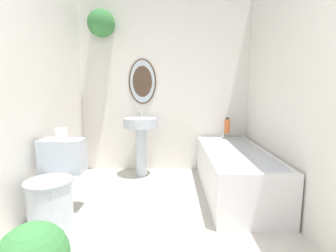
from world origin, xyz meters
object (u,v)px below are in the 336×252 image
object	(u,v)px
shampoo_bottle	(227,126)
toilet_paper_roll	(61,134)
bathtub	(235,171)
pedestal_sink	(141,133)
toilet	(55,187)

from	to	relation	value
shampoo_bottle	toilet_paper_roll	world-z (taller)	toilet_paper_roll
bathtub	toilet_paper_roll	size ratio (longest dim) A/B	14.02
bathtub	shampoo_bottle	size ratio (longest dim) A/B	7.37
pedestal_sink	shampoo_bottle	world-z (taller)	pedestal_sink
toilet	pedestal_sink	distance (m)	1.35
pedestal_sink	shampoo_bottle	bearing A→B (deg)	4.73
pedestal_sink	shampoo_bottle	size ratio (longest dim) A/B	4.23
pedestal_sink	toilet_paper_roll	xyz separation A→B (m)	(-0.61, -0.98, 0.16)
toilet	bathtub	size ratio (longest dim) A/B	0.45
toilet	bathtub	bearing A→B (deg)	19.55
bathtub	toilet_paper_roll	xyz separation A→B (m)	(-1.72, -0.42, 0.49)
toilet_paper_roll	toilet	bearing A→B (deg)	-90.00
bathtub	shampoo_bottle	bearing A→B (deg)	86.31
toilet	bathtub	xyz separation A→B (m)	(1.72, 0.61, -0.05)
pedestal_sink	bathtub	size ratio (longest dim) A/B	0.57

